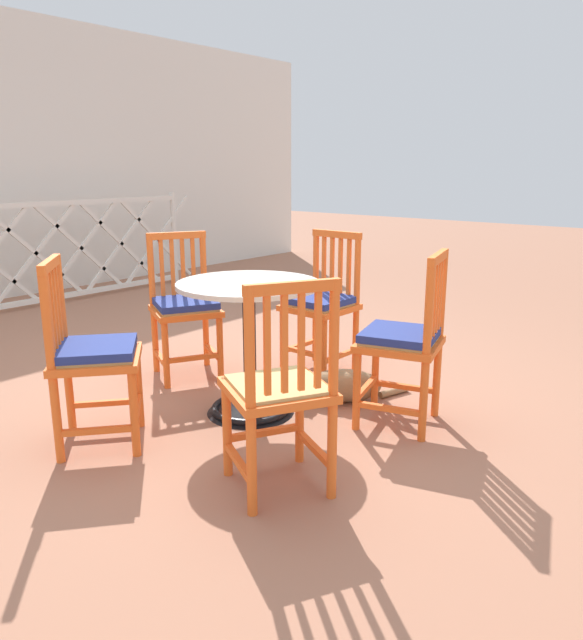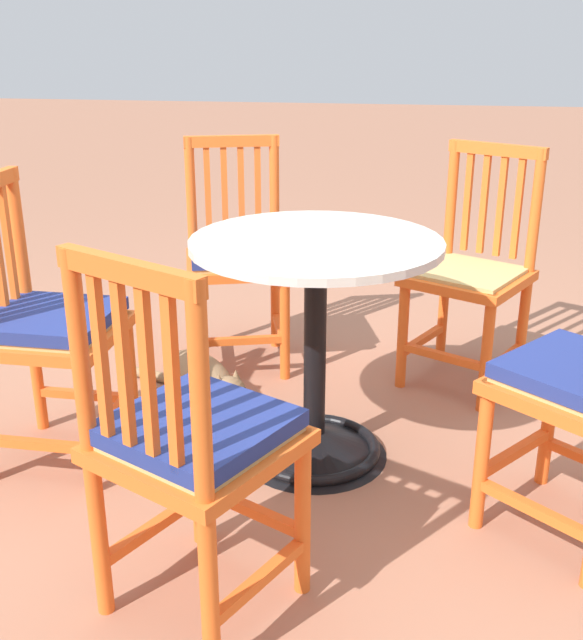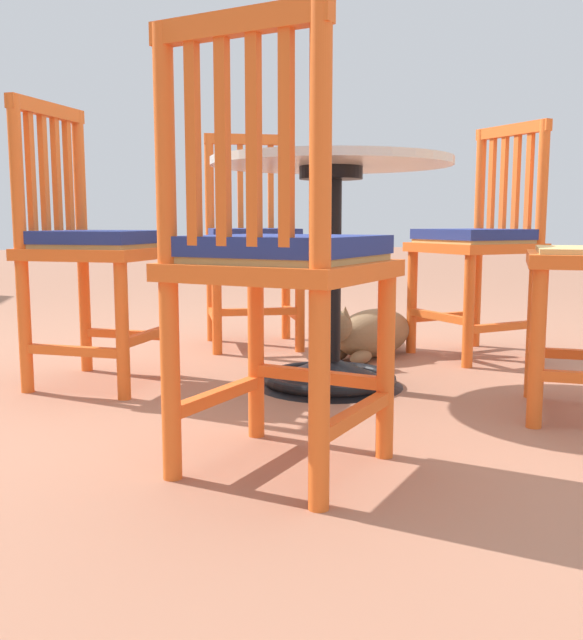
% 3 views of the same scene
% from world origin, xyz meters
% --- Properties ---
extents(ground_plane, '(24.00, 24.00, 0.00)m').
position_xyz_m(ground_plane, '(0.00, 0.00, 0.00)').
color(ground_plane, '#A36B51').
extents(cafe_table, '(0.76, 0.76, 0.73)m').
position_xyz_m(cafe_table, '(-0.10, -0.09, 0.28)').
color(cafe_table, black).
rests_on(cafe_table, ground_plane).
extents(orange_chair_facing_out, '(0.41, 0.41, 0.91)m').
position_xyz_m(orange_chair_facing_out, '(0.72, 0.04, 0.45)').
color(orange_chair_facing_out, orange).
rests_on(orange_chair_facing_out, ground_plane).
extents(orange_chair_at_corner, '(0.54, 0.54, 0.91)m').
position_xyz_m(orange_chair_at_corner, '(0.09, 0.65, 0.45)').
color(orange_chair_at_corner, orange).
rests_on(orange_chair_at_corner, ground_plane).
extents(orange_chair_tucked_in, '(0.54, 0.54, 0.91)m').
position_xyz_m(orange_chair_tucked_in, '(-0.61, -0.75, 0.43)').
color(orange_chair_tucked_in, orange).
rests_on(orange_chair_tucked_in, ground_plane).
extents(orange_chair_near_fence, '(0.50, 0.50, 0.91)m').
position_xyz_m(orange_chair_near_fence, '(0.31, -0.80, 0.45)').
color(orange_chair_near_fence, orange).
rests_on(orange_chair_near_fence, ground_plane).
extents(tabby_cat, '(0.60, 0.49, 0.23)m').
position_xyz_m(tabby_cat, '(0.34, -0.36, 0.10)').
color(tabby_cat, '#8E704C').
rests_on(tabby_cat, ground_plane).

